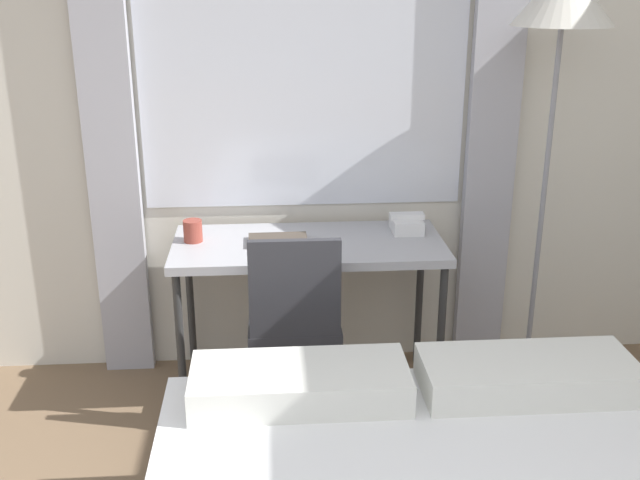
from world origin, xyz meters
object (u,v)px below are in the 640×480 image
desk (309,255)px  book (278,240)px  telephone (406,223)px  standing_lamp (563,15)px  mug (193,231)px  desk_chair (294,316)px

desk → book: 0.16m
desk → telephone: (0.47, 0.12, 0.10)m
standing_lamp → mug: bearing=178.1°
desk → desk_chair: size_ratio=1.35×
mug → standing_lamp: bearing=-1.9°
desk → desk_chair: 0.34m
telephone → book: (-0.61, -0.12, -0.02)m
desk_chair → mug: size_ratio=9.14×
desk_chair → mug: desk_chair is taller
standing_lamp → book: bearing=179.8°
standing_lamp → telephone: size_ratio=11.18×
book → desk: bearing=1.5°
desk_chair → telephone: size_ratio=5.20×
desk_chair → telephone: desk_chair is taller
desk_chair → standing_lamp: (1.16, 0.27, 1.23)m
telephone → desk_chair: bearing=-144.4°
desk → book: (-0.14, -0.00, 0.08)m
desk_chair → standing_lamp: size_ratio=0.47×
standing_lamp → mug: size_ratio=19.65×
telephone → mug: 1.00m
desk → mug: 0.54m
mug → telephone: bearing=4.1°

